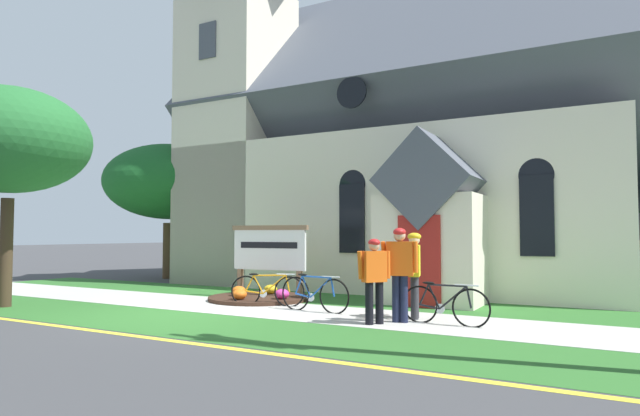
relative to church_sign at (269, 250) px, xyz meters
name	(u,v)px	position (x,y,z in m)	size (l,w,h in m)	color
ground	(283,295)	(-0.08, 0.80, -1.26)	(140.00, 140.00, 0.00)	#3D3D3F
sidewalk_slab	(283,310)	(1.53, -1.68, -1.25)	(32.00, 2.31, 0.01)	#B7B5AD
grass_verge	(213,326)	(1.53, -4.02, -1.25)	(32.00, 2.36, 0.01)	#2D6628
church_lawn	(333,299)	(1.53, 0.64, -1.25)	(24.00, 2.35, 0.01)	#2D6628
curb_paint_stripe	(158,339)	(1.53, -5.34, -1.25)	(28.00, 0.16, 0.01)	yellow
church_building	(392,157)	(1.08, 5.98, 3.11)	(14.15, 10.77, 11.70)	beige
church_sign	(269,250)	(0.00, 0.00, 0.00)	(2.25, 0.25, 1.89)	#7F6047
flower_bed	(259,297)	(0.01, -0.46, -1.18)	(2.54, 2.54, 0.34)	#382319
bicycle_black	(314,294)	(2.21, -1.51, -0.87)	(1.76, 0.21, 0.82)	black
bicycle_white	(267,290)	(0.82, -1.27, -0.89)	(1.67, 0.61, 0.78)	black
bicycle_blue	(444,305)	(5.14, -1.80, -0.89)	(1.69, 0.15, 0.80)	black
cyclist_in_white_jersey	(415,268)	(4.44, -1.43, -0.26)	(0.32, 0.76, 1.69)	#2D2D33
cyclist_in_red_jersey	(374,275)	(4.01, -2.41, -0.34)	(0.48, 0.51, 1.58)	black
cyclist_in_orange_jersey	(400,266)	(4.35, -1.99, -0.19)	(0.69, 0.33, 1.79)	#191E38
yard_deciduous_tree	(169,182)	(-6.92, 3.37, 2.37)	(4.79, 4.79, 5.05)	#4C3823
verge_sapling	(9,141)	(-4.37, -4.30, 2.57)	(3.62, 3.62, 5.07)	#3D2D1E
distant_hill	(567,245)	(1.09, 74.54, -1.26)	(104.57, 39.14, 23.41)	#847A5B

